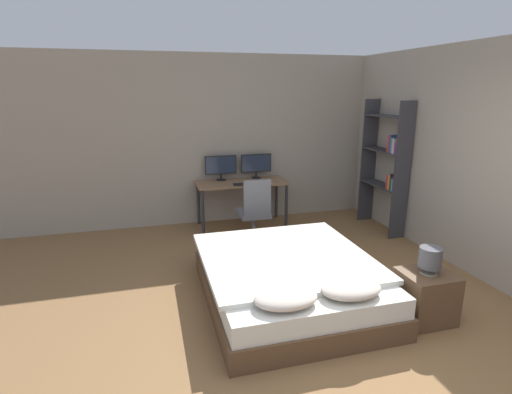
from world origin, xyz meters
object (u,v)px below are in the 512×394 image
Objects in this scene: bed at (288,280)px; bedside_lamp at (430,258)px; monitor_left at (221,166)px; bookshelf at (388,161)px; office_chair at (255,217)px; nightstand at (425,297)px; monitor_right at (256,164)px; keyboard at (245,184)px; computer_mouse at (261,182)px; desk at (242,187)px.

bed is 1.39m from bedside_lamp.
bookshelf is at bearing -23.28° from monitor_left.
bookshelf reaches higher than office_chair.
bookshelf reaches higher than nightstand.
office_chair is 0.47× the size of bookshelf.
nightstand is 0.51× the size of office_chair.
monitor_left reaches higher than bed.
monitor_right is (-0.75, 3.36, 0.72)m from nightstand.
monitor_left is 0.26× the size of bookshelf.
keyboard is at bearing 87.67° from bed.
bed is 4.17× the size of nightstand.
office_chair is (0.11, 1.73, 0.13)m from bed.
bedside_lamp is 3.14m from keyboard.
bedside_lamp is (0.00, -0.00, 0.40)m from nightstand.
bedside_lamp is 3.06m from computer_mouse.
desk is (0.09, 2.46, 0.40)m from bed.
monitor_right is 0.45m from computer_mouse.
nightstand is at bearing -66.97° from office_chair.
office_chair reaches higher than nightstand.
monitor_right is 0.54× the size of office_chair.
computer_mouse is 0.70m from office_chair.
nightstand is 0.95× the size of monitor_left.
monitor_left is at bearing 111.74° from bedside_lamp.
computer_mouse is at bearing -36.76° from desk.
bed is 2.50m from desk.
bed is at bearing -143.03° from bookshelf.
monitor_left is 7.31× the size of computer_mouse.
nightstand is 3.69m from monitor_left.
monitor_right is at bearing 0.00° from monitor_left.
computer_mouse is 0.07× the size of office_chair.
office_chair is at bearing -88.54° from keyboard.
keyboard is at bearing -126.40° from monitor_right.
bedside_lamp reaches higher than nightstand.
computer_mouse is (-0.78, 2.96, 0.11)m from bedside_lamp.
desk is at bearing 158.48° from bookshelf.
desk reaches higher than bed.
desk is at bearing 90.00° from keyboard.
monitor_right is (-0.75, 3.36, 0.32)m from bedside_lamp.
office_chair is 2.21m from bookshelf.
bed is 2.35m from computer_mouse.
nightstand is 2.64m from office_chair.
computer_mouse is 1.96m from bookshelf.
desk is 2.29m from bookshelf.
desk is 2.82× the size of monitor_left.
monitor_left reaches higher than bedside_lamp.
desk is 0.48m from monitor_right.
keyboard reaches higher than desk.
bed is at bearing 148.56° from bedside_lamp.
monitor_left reaches higher than keyboard.
bed is at bearing -85.65° from monitor_left.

